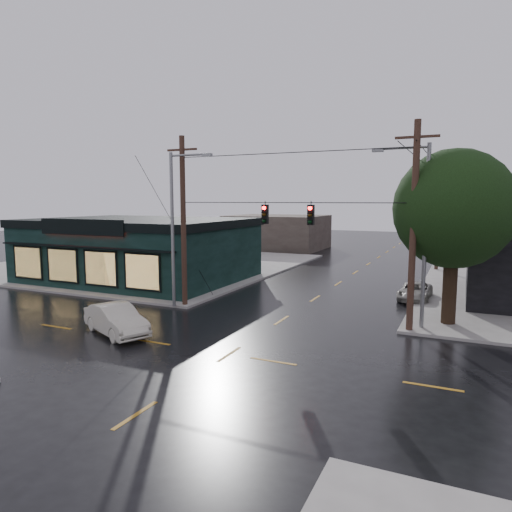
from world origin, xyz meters
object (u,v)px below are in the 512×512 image
at_px(corner_tree, 454,210).
at_px(utility_pole_ne, 409,332).
at_px(suv_silver, 415,291).
at_px(utility_pole_nw, 185,307).
at_px(sedan_cream, 116,320).

xyz_separation_m(corner_tree, utility_pole_ne, (-1.68, -2.08, -5.96)).
height_order(corner_tree, utility_pole_ne, corner_tree).
height_order(utility_pole_ne, suv_silver, utility_pole_ne).
distance_m(utility_pole_nw, sedan_cream, 6.26).
bearing_deg(utility_pole_nw, suv_silver, 32.07).
bearing_deg(suv_silver, sedan_cream, -129.42).
relative_size(corner_tree, utility_pole_ne, 0.87).
height_order(utility_pole_nw, sedan_cream, utility_pole_nw).
distance_m(corner_tree, suv_silver, 8.18).
height_order(corner_tree, sedan_cream, corner_tree).
relative_size(utility_pole_nw, sedan_cream, 2.30).
bearing_deg(utility_pole_ne, utility_pole_nw, 180.00).
bearing_deg(corner_tree, sedan_cream, -150.17).
relative_size(utility_pole_ne, sedan_cream, 2.30).
bearing_deg(sedan_cream, corner_tree, -35.46).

